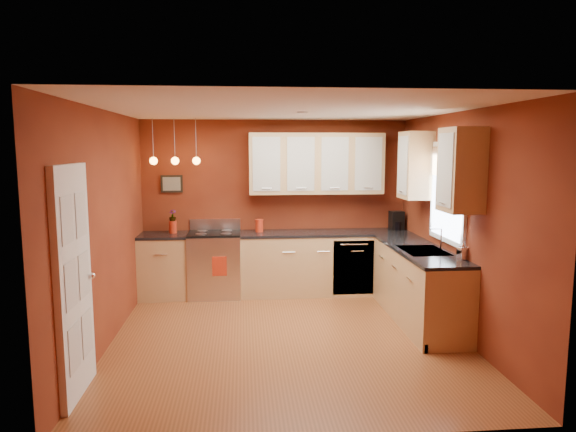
{
  "coord_description": "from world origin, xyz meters",
  "views": [
    {
      "loc": [
        -0.5,
        -5.69,
        2.19
      ],
      "look_at": [
        0.1,
        1.0,
        1.29
      ],
      "focal_mm": 32.0,
      "sensor_mm": 36.0,
      "label": 1
    }
  ],
  "objects": [
    {
      "name": "gas_range",
      "position": [
        -0.92,
        1.8,
        0.48
      ],
      "size": [
        0.76,
        0.64,
        1.11
      ],
      "color": "silver",
      "rests_on": "floor"
    },
    {
      "name": "dish_towel",
      "position": [
        -0.84,
        1.47,
        0.52
      ],
      "size": [
        0.2,
        0.01,
        0.28
      ],
      "primitive_type": "cube",
      "color": "#B42A13",
      "rests_on": "gas_range"
    },
    {
      "name": "coffee_maker",
      "position": [
        1.84,
        1.87,
        1.07
      ],
      "size": [
        0.22,
        0.21,
        0.29
      ],
      "rotation": [
        0.0,
        0.0,
        0.12
      ],
      "color": "black",
      "rests_on": "counter_back_right"
    },
    {
      "name": "window",
      "position": [
        1.97,
        0.3,
        1.69
      ],
      "size": [
        0.06,
        1.02,
        1.22
      ],
      "color": "white",
      "rests_on": "wall_right"
    },
    {
      "name": "base_cabinets_back_right",
      "position": [
        0.73,
        1.8,
        0.45
      ],
      "size": [
        2.54,
        0.6,
        0.9
      ],
      "primitive_type": "cube",
      "color": "tan",
      "rests_on": "floor"
    },
    {
      "name": "counter_back_left",
      "position": [
        -1.65,
        1.8,
        0.92
      ],
      "size": [
        0.7,
        0.62,
        0.04
      ],
      "primitive_type": "cube",
      "color": "black",
      "rests_on": "base_cabinets_back_left"
    },
    {
      "name": "floor",
      "position": [
        0.0,
        0.0,
        0.0
      ],
      "size": [
        4.2,
        4.2,
        0.0
      ],
      "primitive_type": "plane",
      "color": "brown",
      "rests_on": "ground"
    },
    {
      "name": "base_cabinets_right",
      "position": [
        1.7,
        0.45,
        0.45
      ],
      "size": [
        0.6,
        2.1,
        0.9
      ],
      "primitive_type": "cube",
      "color": "tan",
      "rests_on": "floor"
    },
    {
      "name": "wall_left",
      "position": [
        -2.0,
        0.0,
        1.3
      ],
      "size": [
        0.02,
        4.2,
        2.6
      ],
      "primitive_type": "cube",
      "color": "maroon",
      "rests_on": "floor"
    },
    {
      "name": "wall_picture",
      "position": [
        -1.55,
        2.08,
        1.65
      ],
      "size": [
        0.32,
        0.03,
        0.26
      ],
      "primitive_type": "cube",
      "color": "black",
      "rests_on": "wall_back"
    },
    {
      "name": "pendant_lights",
      "position": [
        -1.45,
        1.75,
        2.01
      ],
      "size": [
        0.71,
        0.11,
        0.66
      ],
      "color": "#949499",
      "rests_on": "ceiling"
    },
    {
      "name": "flowers",
      "position": [
        -1.52,
        1.87,
        1.19
      ],
      "size": [
        0.12,
        0.12,
        0.19
      ],
      "primitive_type": "imported",
      "rotation": [
        0.0,
        0.0,
        -0.18
      ],
      "color": "#B42A13",
      "rests_on": "red_vase"
    },
    {
      "name": "ceiling",
      "position": [
        0.0,
        0.0,
        2.6
      ],
      "size": [
        4.0,
        4.2,
        0.02
      ],
      "primitive_type": "cube",
      "color": "white",
      "rests_on": "wall_back"
    },
    {
      "name": "base_cabinets_back_left",
      "position": [
        -1.65,
        1.8,
        0.45
      ],
      "size": [
        0.7,
        0.6,
        0.9
      ],
      "primitive_type": "cube",
      "color": "tan",
      "rests_on": "floor"
    },
    {
      "name": "red_vase",
      "position": [
        -1.52,
        1.87,
        1.03
      ],
      "size": [
        0.11,
        0.11,
        0.18
      ],
      "primitive_type": "cylinder",
      "color": "#B42A13",
      "rests_on": "counter_back_left"
    },
    {
      "name": "soap_pump",
      "position": [
        1.95,
        -0.25,
        1.05
      ],
      "size": [
        0.12,
        0.12,
        0.22
      ],
      "primitive_type": "imported",
      "rotation": [
        0.0,
        0.0,
        0.25
      ],
      "color": "white",
      "rests_on": "counter_right"
    },
    {
      "name": "dishwasher_front",
      "position": [
        1.1,
        1.51,
        0.45
      ],
      "size": [
        0.6,
        0.02,
        0.8
      ],
      "primitive_type": "cube",
      "color": "silver",
      "rests_on": "base_cabinets_back_right"
    },
    {
      "name": "wall_right",
      "position": [
        2.0,
        0.0,
        1.3
      ],
      "size": [
        0.02,
        4.2,
        2.6
      ],
      "primitive_type": "cube",
      "color": "maroon",
      "rests_on": "floor"
    },
    {
      "name": "counter_right",
      "position": [
        1.7,
        0.45,
        0.92
      ],
      "size": [
        0.62,
        2.1,
        0.04
      ],
      "primitive_type": "cube",
      "color": "black",
      "rests_on": "base_cabinets_right"
    },
    {
      "name": "red_canister",
      "position": [
        -0.26,
        1.86,
        1.04
      ],
      "size": [
        0.12,
        0.12,
        0.19
      ],
      "color": "#B42A13",
      "rests_on": "counter_back_right"
    },
    {
      "name": "wall_back",
      "position": [
        0.0,
        2.1,
        1.3
      ],
      "size": [
        4.0,
        0.02,
        2.6
      ],
      "primitive_type": "cube",
      "color": "maroon",
      "rests_on": "floor"
    },
    {
      "name": "upper_cabinets_right",
      "position": [
        1.82,
        0.32,
        1.95
      ],
      "size": [
        0.35,
        1.95,
        0.9
      ],
      "primitive_type": "cube",
      "color": "tan",
      "rests_on": "wall_right"
    },
    {
      "name": "upper_cabinets_back",
      "position": [
        0.6,
        1.93,
        1.95
      ],
      "size": [
        2.0,
        0.35,
        0.9
      ],
      "primitive_type": "cube",
      "color": "tan",
      "rests_on": "wall_back"
    },
    {
      "name": "counter_back_right",
      "position": [
        0.73,
        1.8,
        0.92
      ],
      "size": [
        2.54,
        0.62,
        0.04
      ],
      "primitive_type": "cube",
      "color": "black",
      "rests_on": "base_cabinets_back_right"
    },
    {
      "name": "door_left_wall",
      "position": [
        -1.97,
        -1.2,
        1.03
      ],
      "size": [
        0.12,
        0.82,
        2.05
      ],
      "color": "white",
      "rests_on": "floor"
    },
    {
      "name": "wall_front",
      "position": [
        0.0,
        -2.1,
        1.3
      ],
      "size": [
        4.0,
        0.02,
        2.6
      ],
      "primitive_type": "cube",
      "color": "maroon",
      "rests_on": "floor"
    },
    {
      "name": "sink",
      "position": [
        1.7,
        0.3,
        0.92
      ],
      "size": [
        0.5,
        0.7,
        0.33
      ],
      "color": "#949499",
      "rests_on": "counter_right"
    }
  ]
}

